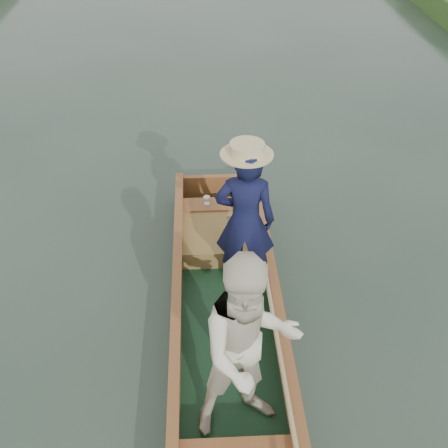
{
  "coord_description": "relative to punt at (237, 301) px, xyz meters",
  "views": [
    {
      "loc": [
        -0.23,
        -4.07,
        4.38
      ],
      "look_at": [
        0.0,
        0.6,
        0.95
      ],
      "focal_mm": 45.0,
      "sensor_mm": 36.0,
      "label": 1
    }
  ],
  "objects": [
    {
      "name": "punt",
      "position": [
        0.0,
        0.0,
        0.0
      ],
      "size": [
        1.18,
        5.0,
        1.88
      ],
      "color": "#13321B",
      "rests_on": "ground"
    },
    {
      "name": "ground",
      "position": [
        -0.08,
        0.25,
        -0.66
      ],
      "size": [
        120.0,
        120.0,
        0.0
      ],
      "primitive_type": "plane",
      "color": "#283D30",
      "rests_on": "ground"
    }
  ]
}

